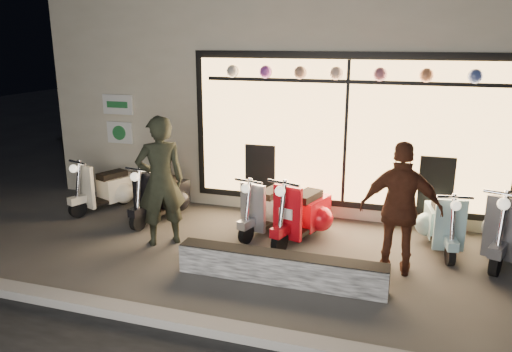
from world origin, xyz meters
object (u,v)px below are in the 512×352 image
at_px(scooter_red, 305,212).
at_px(woman, 401,209).
at_px(scooter_silver, 270,207).
at_px(man, 161,181).
at_px(graffiti_barrier, 280,268).

distance_m(scooter_red, woman, 1.76).
height_order(scooter_silver, woman, woman).
distance_m(man, woman, 3.50).
xyz_separation_m(scooter_silver, man, (-1.41, -1.06, 0.61)).
xyz_separation_m(graffiti_barrier, man, (-2.07, 0.70, 0.80)).
bearing_deg(woman, man, -0.58).
bearing_deg(scooter_red, man, -139.42).
xyz_separation_m(scooter_silver, scooter_red, (0.63, -0.15, 0.03)).
bearing_deg(man, scooter_red, 165.37).
distance_m(graffiti_barrier, scooter_red, 1.63).
height_order(scooter_red, man, man).
height_order(graffiti_barrier, woman, woman).
distance_m(scooter_silver, woman, 2.38).
xyz_separation_m(scooter_red, man, (-2.04, -0.91, 0.58)).
relative_size(graffiti_barrier, scooter_red, 1.89).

